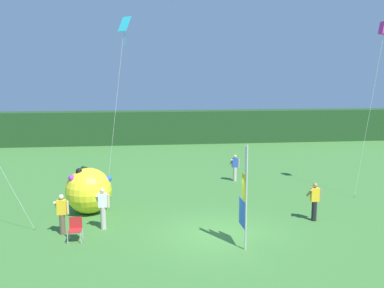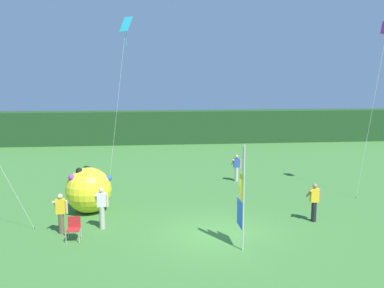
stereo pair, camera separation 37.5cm
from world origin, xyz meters
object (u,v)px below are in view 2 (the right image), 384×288
(person_far_right, at_px, (102,207))
(folding_chair, at_px, (74,227))
(banner_flag, at_px, (242,198))
(inflatable_balloon, at_px, (89,190))
(person_near_banner, at_px, (61,212))
(person_mid_field, at_px, (314,201))
(person_far_left, at_px, (237,167))
(kite_cyan_diamond_1, at_px, (125,33))

(person_far_right, distance_m, folding_chair, 1.55)
(banner_flag, height_order, folding_chair, banner_flag)
(person_far_right, height_order, inflatable_balloon, inflatable_balloon)
(person_near_banner, distance_m, person_mid_field, 10.55)
(folding_chair, bearing_deg, person_far_left, 46.41)
(banner_flag, relative_size, person_near_banner, 2.37)
(folding_chair, relative_size, kite_cyan_diamond_1, 0.09)
(banner_flag, height_order, kite_cyan_diamond_1, kite_cyan_diamond_1)
(banner_flag, xyz_separation_m, person_far_left, (1.94, 9.91, -0.98))
(person_near_banner, distance_m, folding_chair, 1.04)
(banner_flag, distance_m, person_near_banner, 7.19)
(folding_chair, distance_m, kite_cyan_diamond_1, 11.56)
(folding_chair, bearing_deg, person_near_banner, 128.62)
(person_near_banner, distance_m, kite_cyan_diamond_1, 10.90)
(banner_flag, relative_size, kite_cyan_diamond_1, 0.40)
(inflatable_balloon, relative_size, kite_cyan_diamond_1, 0.23)
(inflatable_balloon, bearing_deg, person_far_left, 32.85)
(banner_flag, xyz_separation_m, person_near_banner, (-6.80, 2.12, -0.97))
(person_far_right, distance_m, kite_cyan_diamond_1, 10.37)
(inflatable_balloon, distance_m, kite_cyan_diamond_1, 9.02)
(person_far_left, bearing_deg, person_far_right, -134.17)
(banner_flag, height_order, person_mid_field, banner_flag)
(person_near_banner, relative_size, inflatable_balloon, 0.75)
(person_far_left, relative_size, person_far_right, 0.94)
(kite_cyan_diamond_1, bearing_deg, folding_chair, -101.99)
(banner_flag, height_order, person_far_left, banner_flag)
(person_mid_field, bearing_deg, folding_chair, -173.87)
(person_near_banner, bearing_deg, person_far_left, 41.67)
(person_far_left, xyz_separation_m, kite_cyan_diamond_1, (-6.41, -0.42, 7.69))
(person_mid_field, bearing_deg, banner_flag, -147.06)
(person_near_banner, height_order, kite_cyan_diamond_1, kite_cyan_diamond_1)
(inflatable_balloon, xyz_separation_m, folding_chair, (-0.13, -3.38, -0.54))
(person_near_banner, height_order, person_mid_field, person_mid_field)
(inflatable_balloon, height_order, folding_chair, inflatable_balloon)
(person_near_banner, xyz_separation_m, person_mid_field, (10.54, 0.30, 0.03))
(person_far_left, bearing_deg, kite_cyan_diamond_1, -176.27)
(banner_flag, relative_size, folding_chair, 4.31)
(person_mid_field, relative_size, inflatable_balloon, 0.78)
(person_far_left, distance_m, folding_chair, 11.81)
(kite_cyan_diamond_1, bearing_deg, inflatable_balloon, -108.55)
(folding_chair, bearing_deg, person_mid_field, 6.13)
(person_mid_field, height_order, inflatable_balloon, inflatable_balloon)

